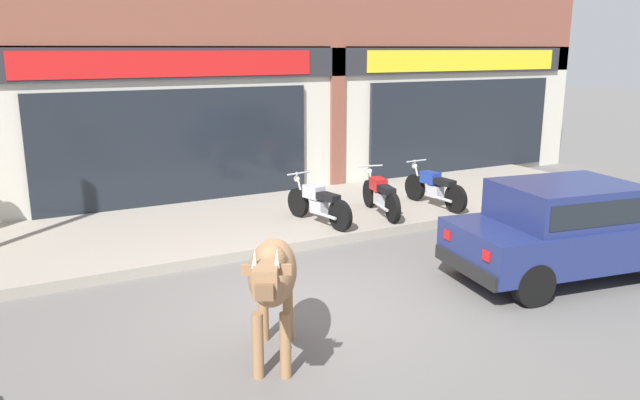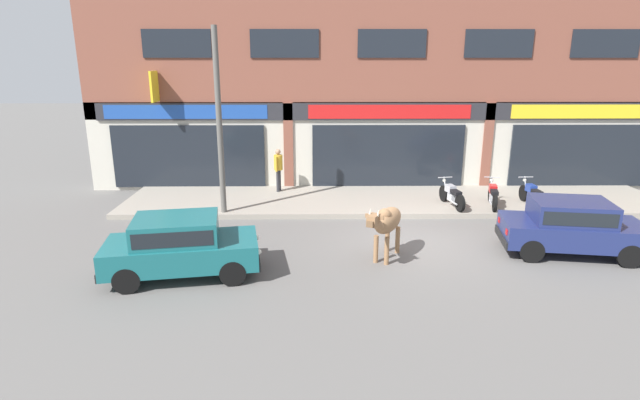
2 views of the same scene
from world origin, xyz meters
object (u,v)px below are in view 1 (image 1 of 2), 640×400
Objects in this scene: motorcycle_0 at (318,203)px; car_0 at (567,226)px; motorcycle_2 at (434,188)px; cow at (272,275)px; motorcycle_1 at (381,195)px.

car_0 is at bearing -61.59° from motorcycle_0.
cow is at bearing -142.91° from motorcycle_2.
motorcycle_2 is (1.34, 0.01, 0.00)m from motorcycle_1.
motorcycle_0 is at bearing 118.41° from car_0.
car_0 is 4.41m from motorcycle_0.
motorcycle_0 is at bearing 179.77° from motorcycle_1.
car_0 is 2.11× the size of motorcycle_1.
car_0 is (4.88, 0.29, -0.19)m from cow.
motorcycle_1 is (4.18, 4.16, -0.45)m from cow.
motorcycle_2 is at bearing 37.09° from cow.
motorcycle_0 is 0.99× the size of motorcycle_2.
motorcycle_2 is at bearing 80.70° from car_0.
car_0 is at bearing -79.65° from motorcycle_1.
cow reaches higher than motorcycle_2.
cow is 1.10× the size of motorcycle_1.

